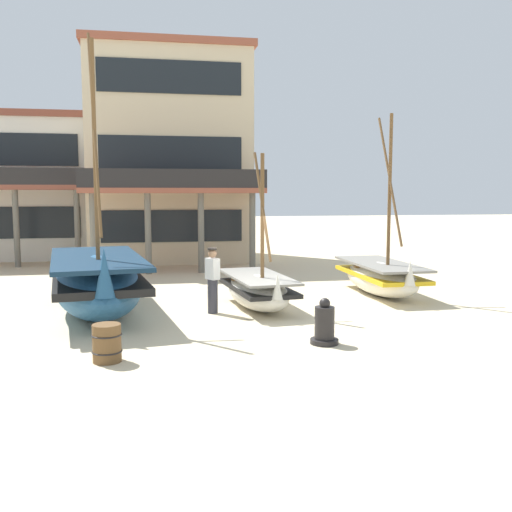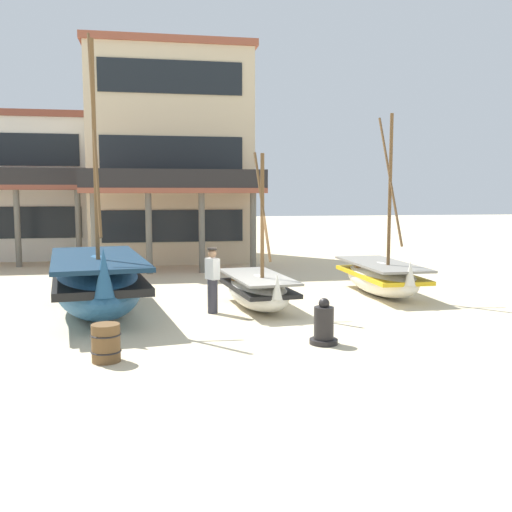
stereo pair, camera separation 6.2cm
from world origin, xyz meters
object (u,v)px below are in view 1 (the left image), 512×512
(fishing_boat_far_right, at_px, (258,290))
(fisherman_by_hull, at_px, (213,281))
(wooden_barrel, at_px, (107,343))
(capstan_winch, at_px, (324,326))
(harbor_building_main, at_px, (169,157))
(fishing_boat_near_left, at_px, (381,276))
(fishing_boat_centre_large, at_px, (97,282))
(harbor_building_annex, at_px, (9,187))

(fishing_boat_far_right, relative_size, fisherman_by_hull, 2.46)
(wooden_barrel, bearing_deg, capstan_winch, 6.62)
(harbor_building_main, bearing_deg, fishing_boat_near_left, -61.09)
(fishing_boat_far_right, xyz_separation_m, fisherman_by_hull, (-1.25, -0.40, 0.33))
(wooden_barrel, xyz_separation_m, harbor_building_main, (1.71, 16.49, 4.38))
(fishing_boat_near_left, xyz_separation_m, fishing_boat_centre_large, (-8.21, -1.39, 0.27))
(harbor_building_main, distance_m, harbor_building_annex, 8.07)
(capstan_winch, height_order, harbor_building_annex, harbor_building_annex)
(harbor_building_annex, bearing_deg, fisherman_by_hull, -61.26)
(wooden_barrel, distance_m, harbor_building_main, 17.14)
(fishing_boat_centre_large, xyz_separation_m, wooden_barrel, (0.54, -4.31, -0.47))
(fishing_boat_far_right, relative_size, capstan_winch, 4.36)
(fisherman_by_hull, relative_size, wooden_barrel, 2.41)
(wooden_barrel, relative_size, harbor_building_main, 0.07)
(fishing_boat_centre_large, height_order, harbor_building_annex, fishing_boat_centre_large)
(fishing_boat_centre_large, height_order, harbor_building_main, harbor_building_main)
(fishing_boat_centre_large, height_order, wooden_barrel, fishing_boat_centre_large)
(fishing_boat_near_left, xyz_separation_m, harbor_building_main, (-5.95, 10.78, 4.18))
(wooden_barrel, xyz_separation_m, harbor_building_annex, (-5.87, 18.89, 3.01))
(fishing_boat_centre_large, bearing_deg, harbor_building_annex, 110.10)
(fisherman_by_hull, relative_size, harbor_building_annex, 0.19)
(capstan_winch, bearing_deg, fishing_boat_far_right, 100.16)
(fishing_boat_centre_large, bearing_deg, harbor_building_main, 79.52)
(capstan_winch, relative_size, harbor_building_main, 0.10)
(fishing_boat_far_right, distance_m, harbor_building_main, 13.04)
(fishing_boat_centre_large, relative_size, wooden_barrel, 10.14)
(capstan_winch, relative_size, harbor_building_annex, 0.11)
(capstan_winch, distance_m, harbor_building_annex, 21.22)
(fishing_boat_far_right, height_order, harbor_building_main, harbor_building_main)
(wooden_barrel, bearing_deg, fishing_boat_centre_large, 97.16)
(fishing_boat_near_left, height_order, wooden_barrel, fishing_boat_near_left)
(capstan_winch, bearing_deg, fishing_boat_centre_large, 141.64)
(harbor_building_main, bearing_deg, wooden_barrel, -95.92)
(wooden_barrel, bearing_deg, harbor_building_main, 84.08)
(fishing_boat_near_left, relative_size, harbor_building_main, 0.56)
(capstan_winch, xyz_separation_m, harbor_building_annex, (-10.16, 18.39, 2.98))
(fisherman_by_hull, bearing_deg, harbor_building_main, 92.91)
(fishing_boat_far_right, relative_size, harbor_building_annex, 0.47)
(fishing_boat_centre_large, xyz_separation_m, harbor_building_annex, (-5.33, 14.57, 2.54))
(fishing_boat_far_right, xyz_separation_m, harbor_building_main, (-1.89, 12.19, 4.23))
(capstan_winch, bearing_deg, fisherman_by_hull, 119.63)
(fishing_boat_centre_large, xyz_separation_m, capstan_winch, (4.82, -3.82, -0.44))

